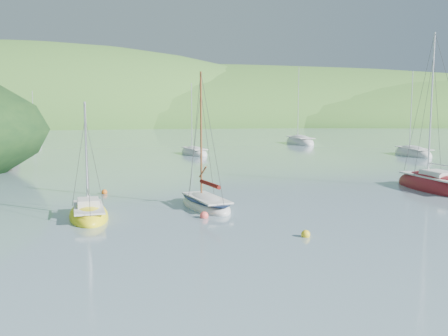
{
  "coord_description": "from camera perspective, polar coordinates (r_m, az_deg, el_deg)",
  "views": [
    {
      "loc": [
        -5.29,
        -23.33,
        6.01
      ],
      "look_at": [
        -1.75,
        8.0,
        2.16
      ],
      "focal_mm": 40.0,
      "sensor_mm": 36.0,
      "label": 1
    }
  ],
  "objects": [
    {
      "name": "sailboat_yellow",
      "position": [
        28.34,
        -15.21,
        -5.17
      ],
      "size": [
        3.0,
        5.5,
        6.92
      ],
      "rotation": [
        0.0,
        0.0,
        0.19
      ],
      "color": "yellow",
      "rests_on": "ground"
    },
    {
      "name": "distant_sloop_d",
      "position": [
        66.83,
        20.77,
        1.52
      ],
      "size": [
        2.9,
        8.03,
        11.43
      ],
      "rotation": [
        0.0,
        0.0,
        -0.01
      ],
      "color": "silver",
      "rests_on": "ground"
    },
    {
      "name": "sloop_red",
      "position": [
        39.53,
        23.07,
        -2.0
      ],
      "size": [
        3.94,
        8.66,
        12.37
      ],
      "rotation": [
        0.0,
        0.0,
        0.13
      ],
      "color": "maroon",
      "rests_on": "ground"
    },
    {
      "name": "distant_sloop_a",
      "position": [
        63.84,
        -3.43,
        1.71
      ],
      "size": [
        4.33,
        7.29,
        9.83
      ],
      "rotation": [
        0.0,
        0.0,
        0.3
      ],
      "color": "silver",
      "rests_on": "ground"
    },
    {
      "name": "mooring_buoys",
      "position": [
        31.31,
        6.96,
        -3.93
      ],
      "size": [
        23.44,
        13.32,
        0.5
      ],
      "color": "yellow",
      "rests_on": "ground"
    },
    {
      "name": "ground",
      "position": [
        24.67,
        6.19,
        -7.17
      ],
      "size": [
        700.0,
        700.0,
        0.0
      ],
      "primitive_type": "plane",
      "color": "slate",
      "rests_on": "ground"
    },
    {
      "name": "distant_sloop_b",
      "position": [
        83.09,
        8.66,
        2.89
      ],
      "size": [
        4.02,
        9.83,
        13.73
      ],
      "rotation": [
        0.0,
        0.0,
        0.07
      ],
      "color": "silver",
      "rests_on": "ground"
    },
    {
      "name": "distant_sloop_c",
      "position": [
        86.92,
        -20.82,
        2.66
      ],
      "size": [
        4.12,
        6.96,
        9.38
      ],
      "rotation": [
        0.0,
        0.0,
        0.29
      ],
      "color": "silver",
      "rests_on": "ground"
    },
    {
      "name": "shoreline_hills",
      "position": [
        195.9,
        -7.75,
        5.15
      ],
      "size": [
        690.0,
        135.0,
        56.0
      ],
      "color": "#44762D",
      "rests_on": "ground"
    },
    {
      "name": "daysailer_white",
      "position": [
        30.15,
        -2.11,
        -4.14
      ],
      "size": [
        3.71,
        6.03,
        8.72
      ],
      "rotation": [
        0.0,
        0.0,
        0.31
      ],
      "color": "silver",
      "rests_on": "ground"
    }
  ]
}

